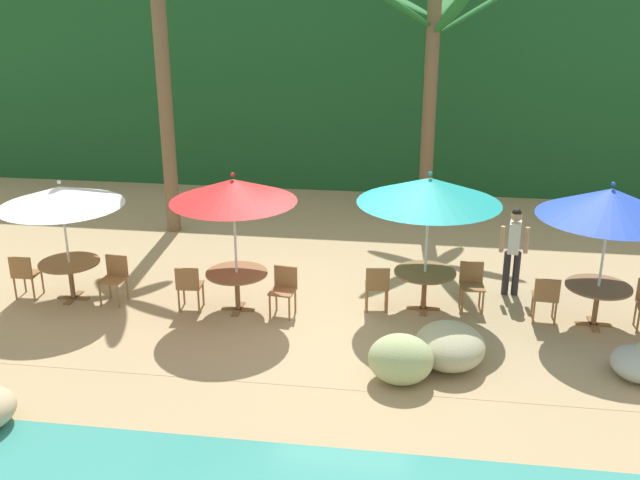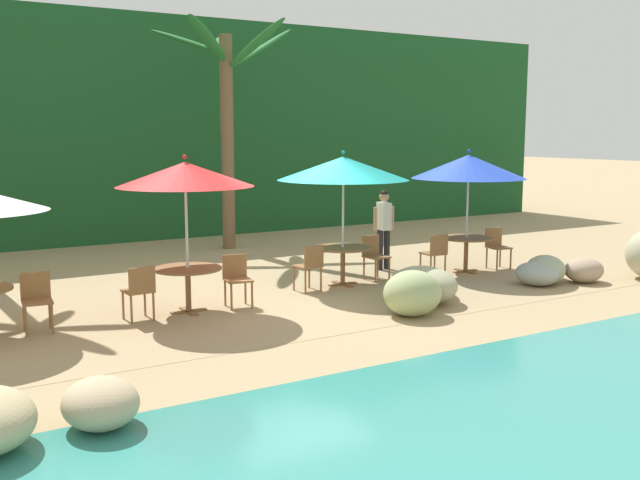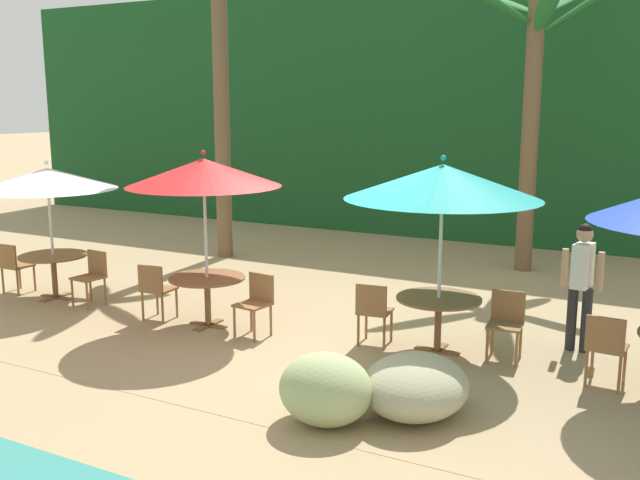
# 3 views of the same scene
# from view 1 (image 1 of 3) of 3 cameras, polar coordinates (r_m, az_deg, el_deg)

# --- Properties ---
(ground_plane) EXTENTS (120.00, 120.00, 0.00)m
(ground_plane) POSITION_cam_1_polar(r_m,az_deg,el_deg) (13.11, 2.17, -5.68)
(ground_plane) COLOR tan
(terrace_deck) EXTENTS (18.00, 5.20, 0.01)m
(terrace_deck) POSITION_cam_1_polar(r_m,az_deg,el_deg) (13.11, 2.17, -5.66)
(terrace_deck) COLOR tan
(terrace_deck) RESTS_ON ground
(foliage_backdrop) EXTENTS (28.00, 2.40, 6.00)m
(foliage_backdrop) POSITION_cam_1_polar(r_m,az_deg,el_deg) (20.97, 4.97, 12.56)
(foliage_backdrop) COLOR #194C23
(foliage_backdrop) RESTS_ON ground
(rock_seawall) EXTENTS (17.78, 3.74, 1.06)m
(rock_seawall) POSITION_cam_1_polar(r_m,az_deg,el_deg) (10.81, -8.99, -9.51)
(rock_seawall) COLOR #A6B091
(rock_seawall) RESTS_ON ground
(umbrella_white) EXTENTS (2.21, 2.21, 2.29)m
(umbrella_white) POSITION_cam_1_polar(r_m,az_deg,el_deg) (13.72, -19.68, 3.26)
(umbrella_white) COLOR silver
(umbrella_white) RESTS_ON ground
(dining_table_white) EXTENTS (1.10, 1.10, 0.74)m
(dining_table_white) POSITION_cam_1_polar(r_m,az_deg,el_deg) (14.16, -19.03, -2.11)
(dining_table_white) COLOR brown
(dining_table_white) RESTS_ON ground
(chair_white_seaward) EXTENTS (0.46, 0.46, 0.87)m
(chair_white_seaward) POSITION_cam_1_polar(r_m,az_deg,el_deg) (13.84, -15.80, -2.70)
(chair_white_seaward) COLOR olive
(chair_white_seaward) RESTS_ON ground
(chair_white_inland) EXTENTS (0.43, 0.44, 0.87)m
(chair_white_inland) POSITION_cam_1_polar(r_m,az_deg,el_deg) (14.50, -22.18, -2.42)
(chair_white_inland) COLOR olive
(chair_white_inland) RESTS_ON ground
(umbrella_red) EXTENTS (2.19, 2.19, 2.56)m
(umbrella_red) POSITION_cam_1_polar(r_m,az_deg,el_deg) (12.47, -6.83, 3.89)
(umbrella_red) COLOR silver
(umbrella_red) RESTS_ON ground
(dining_table_red) EXTENTS (1.10, 1.10, 0.74)m
(dining_table_red) POSITION_cam_1_polar(r_m,az_deg,el_deg) (13.01, -6.54, -3.03)
(dining_table_red) COLOR brown
(dining_table_red) RESTS_ON ground
(chair_red_seaward) EXTENTS (0.47, 0.48, 0.87)m
(chair_red_seaward) POSITION_cam_1_polar(r_m,az_deg,el_deg) (12.86, -2.84, -3.70)
(chair_red_seaward) COLOR olive
(chair_red_seaward) RESTS_ON ground
(chair_red_inland) EXTENTS (0.45, 0.46, 0.87)m
(chair_red_inland) POSITION_cam_1_polar(r_m,az_deg,el_deg) (13.15, -10.24, -3.46)
(chair_red_inland) COLOR olive
(chair_red_inland) RESTS_ON ground
(umbrella_teal) EXTENTS (2.49, 2.49, 2.57)m
(umbrella_teal) POSITION_cam_1_polar(r_m,az_deg,el_deg) (12.56, 8.58, 3.87)
(umbrella_teal) COLOR silver
(umbrella_teal) RESTS_ON ground
(dining_table_teal) EXTENTS (1.10, 1.10, 0.74)m
(dining_table_teal) POSITION_cam_1_polar(r_m,az_deg,el_deg) (13.09, 8.22, -2.96)
(dining_table_teal) COLOR brown
(dining_table_teal) RESTS_ON ground
(chair_teal_seaward) EXTENTS (0.45, 0.46, 0.87)m
(chair_teal_seaward) POSITION_cam_1_polar(r_m,az_deg,el_deg) (13.32, 11.82, -3.26)
(chair_teal_seaward) COLOR olive
(chair_teal_seaward) RESTS_ON ground
(chair_teal_inland) EXTENTS (0.47, 0.48, 0.87)m
(chair_teal_inland) POSITION_cam_1_polar(r_m,az_deg,el_deg) (12.97, 4.51, -3.52)
(chair_teal_inland) COLOR olive
(chair_teal_inland) RESTS_ON ground
(umbrella_blue) EXTENTS (2.35, 2.35, 2.56)m
(umbrella_blue) POSITION_cam_1_polar(r_m,az_deg,el_deg) (12.72, 21.84, 2.71)
(umbrella_blue) COLOR silver
(umbrella_blue) RESTS_ON ground
(dining_table_blue) EXTENTS (1.10, 1.10, 0.74)m
(dining_table_blue) POSITION_cam_1_polar(r_m,az_deg,el_deg) (13.25, 20.96, -3.87)
(dining_table_blue) COLOR brown
(dining_table_blue) RESTS_ON ground
(chair_blue_inland) EXTENTS (0.44, 0.45, 0.87)m
(chair_blue_inland) POSITION_cam_1_polar(r_m,az_deg,el_deg) (13.08, 17.29, -4.22)
(chair_blue_inland) COLOR olive
(chair_blue_inland) RESTS_ON ground
(palm_tree_nearest) EXTENTS (3.12, 2.97, 6.55)m
(palm_tree_nearest) POSITION_cam_1_polar(r_m,az_deg,el_deg) (16.73, -12.42, 14.96)
(palm_tree_nearest) COLOR brown
(palm_tree_nearest) RESTS_ON ground
(palm_tree_second) EXTENTS (3.42, 3.64, 5.55)m
(palm_tree_second) POSITION_cam_1_polar(r_m,az_deg,el_deg) (17.45, 8.81, 13.23)
(palm_tree_second) COLOR brown
(palm_tree_second) RESTS_ON ground
(waiter_in_white) EXTENTS (0.52, 0.37, 1.70)m
(waiter_in_white) POSITION_cam_1_polar(r_m,az_deg,el_deg) (13.91, 14.96, -0.41)
(waiter_in_white) COLOR #232328
(waiter_in_white) RESTS_ON ground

